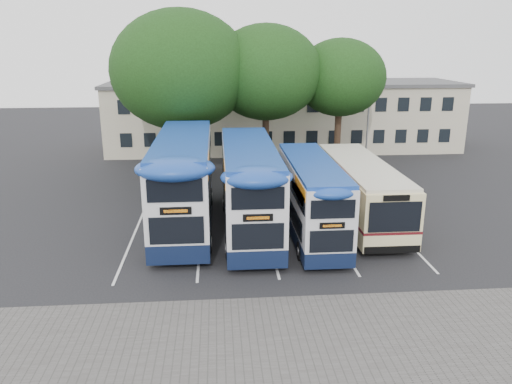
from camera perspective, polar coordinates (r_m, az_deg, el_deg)
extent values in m
plane|color=black|center=(22.80, 12.05, -8.90)|extent=(120.00, 120.00, 0.00)
cube|color=#595654|center=(18.09, 10.29, -16.07)|extent=(40.00, 6.00, 0.01)
cube|color=silver|center=(26.87, -13.85, -4.96)|extent=(0.12, 11.00, 0.01)
cube|color=silver|center=(26.51, -6.34, -4.86)|extent=(0.12, 11.00, 0.01)
cube|color=silver|center=(26.61, 1.24, -4.67)|extent=(0.12, 11.00, 0.01)
cube|color=silver|center=(27.16, 8.62, -4.40)|extent=(0.12, 11.00, 0.01)
cube|color=silver|center=(28.15, 15.60, -4.09)|extent=(0.12, 11.00, 0.01)
cube|color=#BDAE98|center=(47.53, 3.15, 8.63)|extent=(32.00, 8.00, 6.00)
cube|color=#4C4C4F|center=(47.20, 3.21, 12.30)|extent=(32.40, 8.40, 0.30)
cube|color=black|center=(43.82, 3.81, 6.19)|extent=(30.00, 0.06, 1.20)
cube|color=black|center=(43.39, 3.88, 9.83)|extent=(30.00, 0.06, 1.20)
cylinder|color=gray|center=(41.82, 12.75, 9.20)|extent=(0.14, 0.14, 9.00)
cube|color=gray|center=(41.49, 13.16, 15.36)|extent=(0.12, 0.80, 0.12)
cube|color=gray|center=(41.11, 13.33, 15.27)|extent=(0.25, 0.50, 0.12)
cylinder|color=black|center=(36.93, -8.24, 5.93)|extent=(0.50, 0.50, 5.76)
ellipsoid|color=black|center=(36.34, -8.57, 13.62)|extent=(9.84, 9.84, 8.37)
cylinder|color=black|center=(37.67, 1.11, 6.18)|extent=(0.50, 0.50, 5.60)
ellipsoid|color=black|center=(37.08, 1.15, 13.51)|extent=(8.08, 8.08, 6.87)
cylinder|color=black|center=(39.43, 9.29, 6.20)|extent=(0.50, 0.50, 5.27)
ellipsoid|color=black|center=(38.86, 9.61, 12.78)|extent=(6.79, 6.79, 5.77)
cube|color=#0E1835|center=(27.69, -8.06, -2.24)|extent=(2.80, 11.75, 0.90)
cube|color=silver|center=(27.07, -8.25, 2.13)|extent=(2.80, 11.75, 3.47)
cube|color=#193F97|center=(26.67, -8.41, 5.85)|extent=(2.74, 11.52, 0.34)
cube|color=black|center=(27.64, -8.13, 0.40)|extent=(2.84, 10.41, 1.12)
cube|color=black|center=(26.88, -8.32, 3.74)|extent=(2.84, 11.08, 1.01)
cube|color=orange|center=(22.92, -5.45, 3.16)|extent=(0.02, 3.58, 0.62)
cube|color=black|center=(21.45, -9.17, -2.15)|extent=(1.34, 0.06, 0.34)
cylinder|color=black|center=(31.10, -10.02, -0.63)|extent=(0.34, 1.12, 1.12)
cylinder|color=black|center=(30.95, -5.36, -0.53)|extent=(0.34, 1.12, 1.12)
cylinder|color=black|center=(24.30, -11.54, -5.76)|extent=(0.34, 1.12, 1.12)
cylinder|color=black|center=(24.10, -5.54, -5.67)|extent=(0.34, 1.12, 1.12)
cube|color=#0E1835|center=(26.74, -0.77, -2.87)|extent=(2.64, 11.09, 0.85)
cube|color=silver|center=(26.12, -0.78, 1.39)|extent=(2.64, 11.09, 3.28)
cube|color=#193F97|center=(25.72, -0.80, 5.02)|extent=(2.59, 10.87, 0.32)
cube|color=black|center=(26.68, -0.82, -0.29)|extent=(2.68, 9.83, 1.06)
cube|color=black|center=(25.93, -0.79, 2.97)|extent=(2.68, 10.46, 0.95)
cube|color=orange|center=(22.40, 3.22, 2.24)|extent=(0.02, 3.38, 0.58)
cube|color=black|center=(20.85, 0.23, -2.96)|extent=(1.27, 0.06, 0.32)
cylinder|color=black|center=(29.81, -3.46, -1.23)|extent=(0.32, 1.06, 1.06)
cylinder|color=black|center=(29.94, 1.11, -1.12)|extent=(0.32, 1.06, 1.06)
cylinder|color=black|center=(23.38, -3.11, -6.43)|extent=(0.32, 1.06, 1.06)
cylinder|color=black|center=(23.55, 2.74, -6.25)|extent=(0.32, 1.06, 1.06)
cube|color=#0E1835|center=(26.28, 6.23, -3.58)|extent=(2.26, 9.48, 0.72)
cube|color=silver|center=(25.73, 6.36, 0.10)|extent=(2.26, 9.48, 2.80)
cube|color=#193F97|center=(25.35, 6.46, 3.22)|extent=(2.21, 9.29, 0.27)
cube|color=black|center=(26.21, 6.19, -1.34)|extent=(2.30, 8.40, 0.90)
cube|color=black|center=(25.55, 6.40, 1.45)|extent=(2.30, 8.94, 0.81)
cube|color=orange|center=(22.75, 10.71, 0.63)|extent=(0.02, 2.89, 0.50)
cube|color=black|center=(21.33, 8.71, -3.81)|extent=(1.08, 0.06, 0.27)
cylinder|color=black|center=(28.74, 3.22, -2.08)|extent=(0.27, 0.90, 0.90)
cylinder|color=black|center=(29.08, 7.21, -1.97)|extent=(0.27, 0.90, 0.90)
cylinder|color=black|center=(23.33, 5.14, -6.73)|extent=(0.27, 0.90, 0.90)
cylinder|color=black|center=(23.75, 10.03, -6.50)|extent=(0.27, 0.90, 0.90)
cube|color=red|center=(26.85, 8.37, 2.13)|extent=(0.02, 3.61, 0.77)
cube|color=beige|center=(28.67, 11.84, 0.23)|extent=(2.77, 11.07, 2.82)
cube|color=beige|center=(28.29, 12.02, 3.08)|extent=(2.66, 10.63, 0.22)
cube|color=black|center=(29.05, 11.60, 1.44)|extent=(2.81, 8.86, 1.00)
cube|color=#581117|center=(28.80, 11.79, -0.66)|extent=(2.80, 11.09, 0.13)
cube|color=black|center=(23.54, 15.59, -2.78)|extent=(2.44, 0.06, 1.44)
cylinder|color=black|center=(25.29, 11.29, -4.84)|extent=(0.33, 1.11, 1.11)
cylinder|color=black|center=(26.07, 16.61, -4.57)|extent=(0.33, 1.11, 1.11)
cylinder|color=black|center=(31.78, 7.91, -0.17)|extent=(0.33, 1.11, 1.11)
cylinder|color=black|center=(32.40, 12.24, -0.06)|extent=(0.33, 1.11, 1.11)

